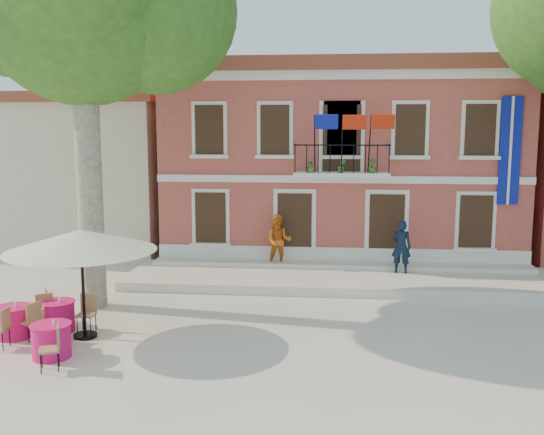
{
  "coord_description": "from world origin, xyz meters",
  "views": [
    {
      "loc": [
        1.66,
        -15.05,
        5.04
      ],
      "look_at": [
        -0.16,
        3.5,
        2.3
      ],
      "focal_mm": 40.0,
      "sensor_mm": 36.0,
      "label": 1
    }
  ],
  "objects_px": {
    "pedestrian_orange": "(279,241)",
    "cafe_table_2": "(13,320)",
    "patio_umbrella": "(81,241)",
    "cafe_table_1": "(51,339)",
    "cafe_table_0": "(57,315)",
    "pedestrian_navy": "(401,247)"
  },
  "relations": [
    {
      "from": "patio_umbrella",
      "to": "pedestrian_navy",
      "type": "xyz_separation_m",
      "value": [
        8.26,
        6.26,
        -1.21
      ]
    },
    {
      "from": "cafe_table_2",
      "to": "pedestrian_navy",
      "type": "bearing_deg",
      "value": 32.8
    },
    {
      "from": "patio_umbrella",
      "to": "cafe_table_2",
      "type": "height_order",
      "value": "patio_umbrella"
    },
    {
      "from": "cafe_table_0",
      "to": "cafe_table_2",
      "type": "height_order",
      "value": "same"
    },
    {
      "from": "cafe_table_1",
      "to": "cafe_table_2",
      "type": "bearing_deg",
      "value": 142.18
    },
    {
      "from": "patio_umbrella",
      "to": "cafe_table_1",
      "type": "bearing_deg",
      "value": -98.65
    },
    {
      "from": "patio_umbrella",
      "to": "cafe_table_1",
      "type": "height_order",
      "value": "patio_umbrella"
    },
    {
      "from": "patio_umbrella",
      "to": "pedestrian_navy",
      "type": "relative_size",
      "value": 2.03
    },
    {
      "from": "pedestrian_navy",
      "to": "cafe_table_1",
      "type": "bearing_deg",
      "value": 51.22
    },
    {
      "from": "cafe_table_2",
      "to": "cafe_table_1",
      "type": "bearing_deg",
      "value": -37.82
    },
    {
      "from": "patio_umbrella",
      "to": "cafe_table_2",
      "type": "bearing_deg",
      "value": -174.3
    },
    {
      "from": "cafe_table_2",
      "to": "patio_umbrella",
      "type": "bearing_deg",
      "value": 5.7
    },
    {
      "from": "patio_umbrella",
      "to": "pedestrian_orange",
      "type": "bearing_deg",
      "value": 58.32
    },
    {
      "from": "pedestrian_orange",
      "to": "cafe_table_0",
      "type": "bearing_deg",
      "value": -128.22
    },
    {
      "from": "pedestrian_navy",
      "to": "cafe_table_1",
      "type": "distance_m",
      "value": 11.41
    },
    {
      "from": "patio_umbrella",
      "to": "cafe_table_0",
      "type": "height_order",
      "value": "patio_umbrella"
    },
    {
      "from": "cafe_table_0",
      "to": "cafe_table_2",
      "type": "relative_size",
      "value": 1.0
    },
    {
      "from": "pedestrian_navy",
      "to": "pedestrian_orange",
      "type": "relative_size",
      "value": 0.97
    },
    {
      "from": "pedestrian_navy",
      "to": "pedestrian_orange",
      "type": "bearing_deg",
      "value": 2.65
    },
    {
      "from": "pedestrian_orange",
      "to": "cafe_table_2",
      "type": "relative_size",
      "value": 0.98
    },
    {
      "from": "pedestrian_navy",
      "to": "pedestrian_orange",
      "type": "distance_m",
      "value": 4.13
    },
    {
      "from": "pedestrian_orange",
      "to": "cafe_table_0",
      "type": "distance_m",
      "value": 8.15
    }
  ]
}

